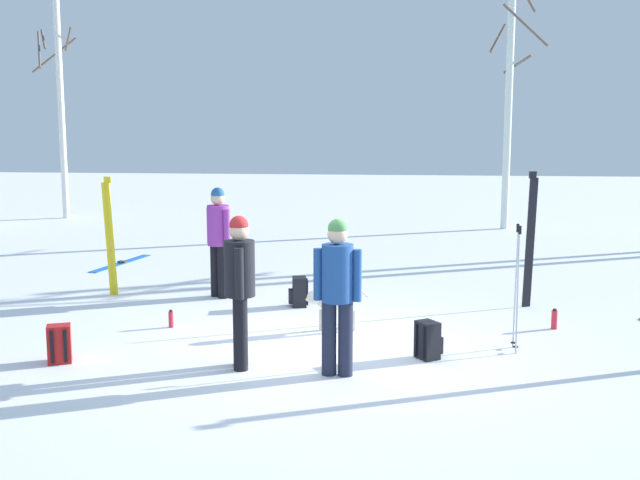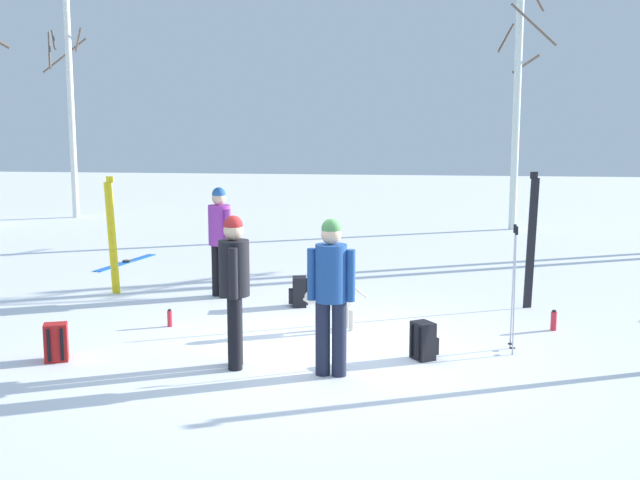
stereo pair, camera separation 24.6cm
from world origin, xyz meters
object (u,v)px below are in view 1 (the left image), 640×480
Objects in this scene: backpack_2 at (59,344)px; ski_pair_lying_0 at (121,263)px; dog at (335,302)px; water_bottle_1 at (554,319)px; birch_tree_1 at (60,102)px; backpack_0 at (299,292)px; ski_pair_planted_1 at (110,236)px; backpack_1 at (428,340)px; person_0 at (240,282)px; water_bottle_0 at (171,319)px; birch_tree_2 at (509,91)px; person_1 at (218,235)px; ski_pair_planted_2 at (530,240)px; person_2 at (337,287)px; ski_poles_0 at (517,284)px.

ski_pair_lying_0 is at bearing 103.38° from backpack_2.
dog is 3.01× the size of water_bottle_1.
birch_tree_1 is (-8.45, 11.12, 2.82)m from dog.
backpack_0 and backpack_2 have the same top height.
ski_pair_planted_1 is 4.25× the size of backpack_1.
person_0 reaches higher than backpack_0.
ski_pair_lying_0 is 0.31× the size of birch_tree_1.
water_bottle_0 is 0.87× the size of water_bottle_1.
birch_tree_2 is (7.95, 5.67, 3.40)m from ski_pair_lying_0.
birch_tree_2 is (4.40, 11.74, 2.43)m from person_0.
dog is at bearing -64.13° from backpack_0.
water_bottle_0 reaches higher than ski_pair_lying_0.
person_1 is 3.90× the size of backpack_0.
backpack_1 is (-1.56, -2.73, -0.78)m from ski_pair_planted_2.
person_2 is 0.26× the size of birch_tree_2.
backpack_2 is at bearing -118.93° from birch_tree_2.
birch_tree_1 is (-7.53, 12.76, 2.22)m from person_0.
ski_pair_lying_0 is (-4.64, 6.23, -0.97)m from person_2.
backpack_1 is at bearing -101.65° from birch_tree_2.
person_0 is at bearing -59.71° from ski_pair_lying_0.
person_2 is 3.90× the size of backpack_1.
ski_poles_0 is (4.17, -2.47, -0.17)m from person_1.
dog reaches higher than water_bottle_0.
backpack_1 is 3.53m from water_bottle_0.
backpack_1 is at bearing -139.22° from water_bottle_1.
water_bottle_0 is at bearing -175.23° from water_bottle_1.
birch_tree_2 reaches higher than backpack_0.
ski_pair_planted_1 is 3.17m from backpack_0.
ski_pair_planted_1 is 0.30× the size of birch_tree_1.
person_0 is 3.90× the size of backpack_2.
backpack_2 is (-3.19, 0.14, -0.77)m from person_2.
water_bottle_1 is at bearing 19.12° from backpack_2.
dog reaches higher than backpack_1.
backpack_2 is (-3.02, -1.66, -0.17)m from dog.
backpack_0 is at bearing -20.30° from person_1.
backpack_1 is 11.87m from birch_tree_2.
ski_pair_planted_1 reaches higher than person_0.
dog is at bearing -44.78° from ski_pair_lying_0.
person_1 is 0.92× the size of ski_pair_planted_1.
birch_tree_1 is at bearing 120.80° from ski_pair_lying_0.
dog is at bearing -52.76° from birch_tree_1.
ski_pair_planted_2 is at bearing 96.81° from water_bottle_1.
dog is 1.86× the size of backpack_1.
person_1 is 4.18m from person_2.
ski_poles_0 is at bearing -8.12° from water_bottle_0.
backpack_2 is 1.62× the size of water_bottle_1.
ski_pair_planted_1 is at bearing 100.91° from backpack_2.
water_bottle_0 is (-1.27, 1.60, -0.87)m from person_0.
person_2 is at bearing -2.43° from backpack_2.
backpack_2 reaches higher than water_bottle_1.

